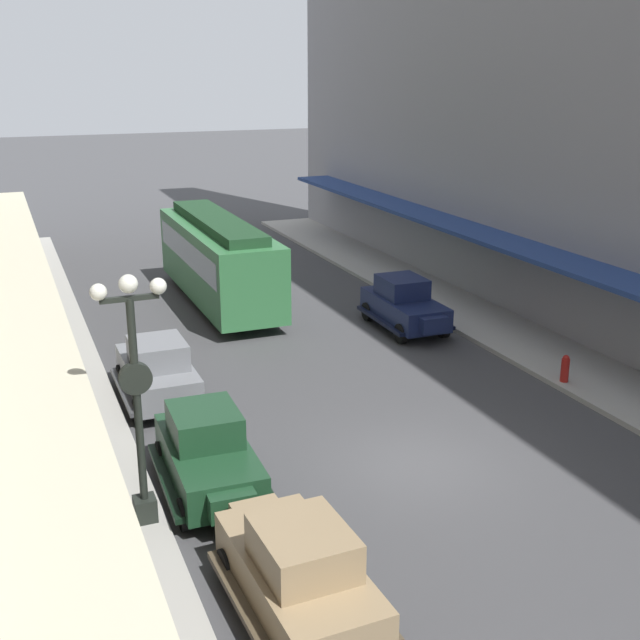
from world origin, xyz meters
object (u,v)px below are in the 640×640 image
object	(u,v)px
parked_car_1	(404,303)
parked_car_3	(157,369)
streetcar	(218,257)
fire_hydrant	(565,368)
pedestrian_1	(45,286)
pedestrian_0	(51,470)
pedestrian_2	(22,337)
parked_car_0	(208,451)
lamp_post_with_clock	(136,391)
parked_car_2	(298,569)

from	to	relation	value
parked_car_1	parked_car_3	xyz separation A→B (m)	(-9.40, -3.15, 0.00)
parked_car_3	streetcar	size ratio (longest dim) A/B	0.44
fire_hydrant	pedestrian_1	xyz separation A→B (m)	(-13.50, 13.65, 0.43)
streetcar	pedestrian_0	distance (m)	15.57
parked_car_1	pedestrian_2	size ratio (longest dim) A/B	2.56
parked_car_0	parked_car_3	xyz separation A→B (m)	(-0.04, 5.38, 0.00)
parked_car_3	fire_hydrant	size ratio (longest dim) A/B	5.20
pedestrian_1	lamp_post_with_clock	bearing A→B (deg)	-87.42
lamp_post_with_clock	fire_hydrant	world-z (taller)	lamp_post_with_clock
pedestrian_0	fire_hydrant	bearing A→B (deg)	6.43
pedestrian_0	parked_car_2	bearing A→B (deg)	-55.10
parked_car_2	fire_hydrant	bearing A→B (deg)	31.77
pedestrian_1	pedestrian_2	world-z (taller)	pedestrian_2
streetcar	pedestrian_1	xyz separation A→B (m)	(-6.41, 1.58, -0.91)
pedestrian_2	streetcar	bearing A→B (deg)	31.44
parked_car_2	parked_car_3	world-z (taller)	same
parked_car_3	lamp_post_with_clock	size ratio (longest dim) A/B	0.83
lamp_post_with_clock	pedestrian_1	size ratio (longest dim) A/B	3.15
parked_car_2	pedestrian_2	world-z (taller)	parked_car_2
parked_car_0	parked_car_3	bearing A→B (deg)	90.41
parked_car_3	pedestrian_2	xyz separation A→B (m)	(-3.35, 4.06, 0.07)
parked_car_2	streetcar	xyz separation A→B (m)	(3.78, 18.80, 0.96)
parked_car_0	parked_car_3	world-z (taller)	same
parked_car_2	lamp_post_with_clock	world-z (taller)	lamp_post_with_clock
parked_car_2	pedestrian_2	bearing A→B (deg)	104.62
parked_car_0	pedestrian_2	xyz separation A→B (m)	(-3.39, 9.43, 0.07)
parked_car_3	pedestrian_0	distance (m)	5.99
fire_hydrant	pedestrian_2	bearing A→B (deg)	152.78
parked_car_3	parked_car_1	bearing A→B (deg)	18.52
parked_car_3	fire_hydrant	bearing A→B (deg)	-17.05
streetcar	parked_car_2	bearing A→B (deg)	-101.36
streetcar	pedestrian_2	xyz separation A→B (m)	(-7.49, -4.58, -0.89)
fire_hydrant	pedestrian_1	size ratio (longest dim) A/B	0.50
parked_car_3	pedestrian_1	xyz separation A→B (m)	(-2.28, 10.21, 0.05)
pedestrian_0	pedestrian_2	size ratio (longest dim) A/B	0.98
parked_car_0	lamp_post_with_clock	size ratio (longest dim) A/B	0.83
fire_hydrant	pedestrian_2	world-z (taller)	pedestrian_2
fire_hydrant	parked_car_1	bearing A→B (deg)	105.43
pedestrian_1	streetcar	bearing A→B (deg)	-13.80
streetcar	pedestrian_2	size ratio (longest dim) A/B	5.75
parked_car_2	pedestrian_0	xyz separation A→B (m)	(-3.56, 5.10, 0.05)
streetcar	parked_car_0	bearing A→B (deg)	-106.29
parked_car_0	parked_car_2	world-z (taller)	same
lamp_post_with_clock	pedestrian_2	world-z (taller)	lamp_post_with_clock
parked_car_1	parked_car_2	world-z (taller)	same
pedestrian_0	pedestrian_2	bearing A→B (deg)	90.94
parked_car_0	pedestrian_1	xyz separation A→B (m)	(-2.32, 15.59, 0.05)
parked_car_0	lamp_post_with_clock	xyz separation A→B (m)	(-1.57, -0.96, 2.04)
streetcar	fire_hydrant	world-z (taller)	streetcar
pedestrian_2	lamp_post_with_clock	bearing A→B (deg)	-80.07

